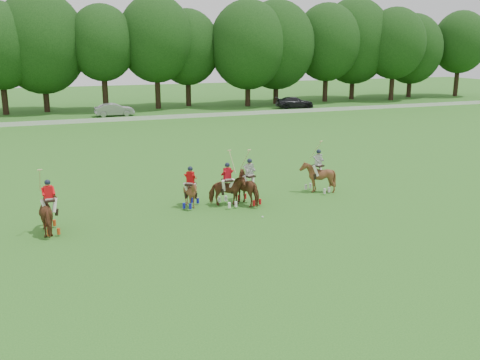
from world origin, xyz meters
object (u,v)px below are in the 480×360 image
object	(u,v)px
car_mid	(114,110)
polo_red_b	(227,191)
polo_stripe_b	(318,177)
car_right	(295,102)
polo_red_a	(50,213)
polo_red_c	(191,193)
polo_stripe_a	(249,187)
polo_ball	(262,217)

from	to	relation	value
car_mid	polo_red_b	bearing A→B (deg)	179.81
polo_red_b	polo_stripe_b	distance (m)	5.70
car_right	polo_red_b	xyz separation A→B (m)	(-22.35, -38.04, 0.10)
polo_red_a	polo_red_c	size ratio (longest dim) A/B	1.38
polo_red_c	polo_stripe_a	xyz separation A→B (m)	(3.06, -0.44, 0.13)
polo_stripe_a	polo_ball	world-z (taller)	polo_stripe_a
polo_stripe_a	polo_stripe_b	distance (m)	4.50
polo_ball	polo_stripe_a	bearing A→B (deg)	83.70
polo_red_b	polo_stripe_b	size ratio (longest dim) A/B	0.95
polo_stripe_a	polo_red_b	bearing A→B (deg)	179.55
car_right	polo_stripe_a	distance (m)	43.52
car_right	polo_red_b	bearing A→B (deg)	157.51
polo_red_a	car_right	bearing A→B (deg)	51.57
car_right	polo_stripe_b	world-z (taller)	polo_stripe_b
polo_stripe_a	polo_stripe_b	xyz separation A→B (m)	(4.44, 0.75, 0.02)
polo_red_a	polo_red_b	world-z (taller)	polo_red_a
polo_stripe_b	polo_red_b	bearing A→B (deg)	-172.53
car_mid	polo_ball	bearing A→B (deg)	-178.92
polo_stripe_a	car_right	bearing A→B (deg)	60.95
polo_stripe_b	car_right	bearing A→B (deg)	65.88
car_mid	polo_stripe_a	world-z (taller)	polo_stripe_a
car_right	polo_stripe_a	xyz separation A→B (m)	(-21.13, -38.04, 0.17)
polo_red_a	polo_stripe_b	bearing A→B (deg)	7.25
car_mid	polo_red_b	size ratio (longest dim) A/B	1.58
car_mid	polo_red_c	world-z (taller)	polo_red_c
car_mid	polo_ball	distance (m)	40.53
car_mid	car_right	distance (m)	23.15
car_mid	car_right	size ratio (longest dim) A/B	0.90
car_right	polo_ball	xyz separation A→B (m)	(-21.40, -40.49, -0.68)
polo_red_b	polo_ball	size ratio (longest dim) A/B	31.57
car_right	polo_ball	world-z (taller)	car_right
car_mid	polo_stripe_a	xyz separation A→B (m)	(2.02, -38.04, 0.15)
polo_stripe_b	polo_ball	size ratio (longest dim) A/B	33.40
polo_red_a	polo_ball	world-z (taller)	polo_red_a
car_mid	polo_ball	xyz separation A→B (m)	(1.75, -40.49, -0.69)
polo_ball	car_right	bearing A→B (deg)	62.14
polo_red_c	polo_red_a	bearing A→B (deg)	-167.54
car_right	polo_red_c	world-z (taller)	polo_red_c
polo_stripe_a	car_mid	bearing A→B (deg)	93.04
polo_red_c	polo_ball	xyz separation A→B (m)	(2.79, -2.88, -0.72)
car_right	polo_stripe_b	bearing A→B (deg)	163.83
car_mid	polo_stripe_a	size ratio (longest dim) A/B	1.52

